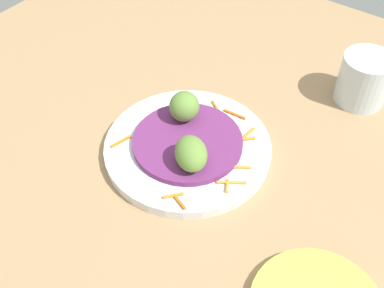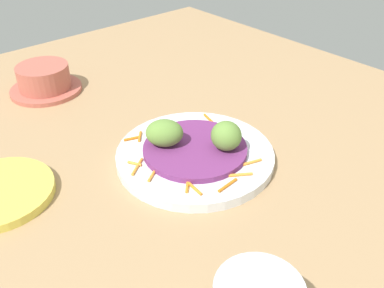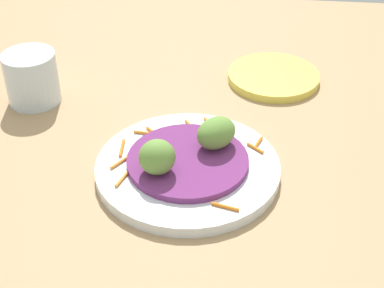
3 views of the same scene
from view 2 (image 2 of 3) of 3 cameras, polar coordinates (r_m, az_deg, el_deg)
name	(u,v)px [view 2 (image 2 of 3)]	position (r cm, az deg, el deg)	size (l,w,h in cm)	color
table_surface	(153,160)	(64.19, -5.29, -2.15)	(110.00, 110.00, 2.00)	tan
main_plate	(195,155)	(61.85, 0.41, -1.56)	(23.14, 23.14, 1.48)	silver
cabbage_bed	(195,149)	(61.18, 0.42, -0.66)	(15.19, 15.19, 0.87)	#702D6B
carrot_garnish	(185,162)	(58.97, -0.98, -2.45)	(18.89, 18.59, 0.40)	orange
guac_scoop_left	(226,136)	(59.52, 4.67, 1.12)	(4.24, 4.41, 4.31)	olive
guac_scoop_center	(164,133)	(60.38, -3.76, 1.51)	(4.12, 5.43, 3.99)	olive
terracotta_bowl	(44,80)	(85.04, -19.40, 8.19)	(13.33, 13.33, 5.26)	#B75B4C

